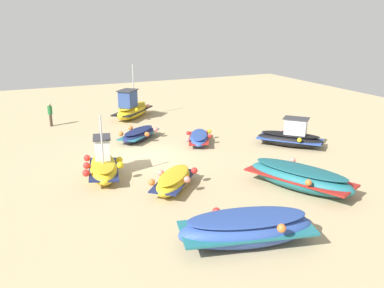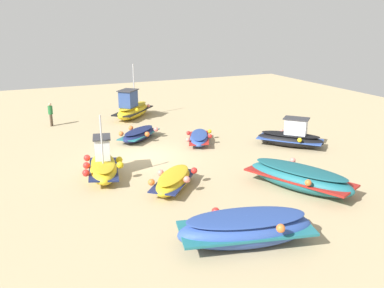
{
  "view_description": "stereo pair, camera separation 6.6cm",
  "coord_description": "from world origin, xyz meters",
  "px_view_note": "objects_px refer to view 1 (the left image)",
  "views": [
    {
      "loc": [
        -21.05,
        6.49,
        7.46
      ],
      "look_at": [
        -1.59,
        -2.22,
        0.9
      ],
      "focal_mm": 38.8,
      "sensor_mm": 36.0,
      "label": 1
    },
    {
      "loc": [
        -21.07,
        6.43,
        7.46
      ],
      "look_at": [
        -1.59,
        -2.22,
        0.9
      ],
      "focal_mm": 38.8,
      "sensor_mm": 36.0,
      "label": 2
    }
  ],
  "objects_px": {
    "fishing_boat_3": "(300,177)",
    "fishing_boat_7": "(174,181)",
    "fishing_boat_0": "(291,137)",
    "fishing_boat_1": "(139,134)",
    "fishing_boat_2": "(247,228)",
    "person_walking": "(50,113)",
    "fishing_boat_4": "(199,138)",
    "fishing_boat_5": "(103,165)",
    "fishing_boat_6": "(132,109)"
  },
  "relations": [
    {
      "from": "fishing_boat_1",
      "to": "fishing_boat_2",
      "type": "bearing_deg",
      "value": -134.29
    },
    {
      "from": "fishing_boat_1",
      "to": "fishing_boat_7",
      "type": "distance_m",
      "value": 8.2
    },
    {
      "from": "fishing_boat_1",
      "to": "fishing_boat_2",
      "type": "height_order",
      "value": "fishing_boat_2"
    },
    {
      "from": "fishing_boat_2",
      "to": "person_walking",
      "type": "relative_size",
      "value": 2.98
    },
    {
      "from": "fishing_boat_2",
      "to": "fishing_boat_7",
      "type": "xyz_separation_m",
      "value": [
        5.43,
        0.51,
        -0.19
      ]
    },
    {
      "from": "fishing_boat_2",
      "to": "person_walking",
      "type": "xyz_separation_m",
      "value": [
        19.47,
        4.3,
        0.37
      ]
    },
    {
      "from": "fishing_boat_2",
      "to": "fishing_boat_6",
      "type": "bearing_deg",
      "value": -82.0
    },
    {
      "from": "fishing_boat_6",
      "to": "fishing_boat_7",
      "type": "relative_size",
      "value": 1.28
    },
    {
      "from": "fishing_boat_0",
      "to": "fishing_boat_5",
      "type": "bearing_deg",
      "value": -130.26
    },
    {
      "from": "fishing_boat_5",
      "to": "fishing_boat_2",
      "type": "bearing_deg",
      "value": -147.29
    },
    {
      "from": "fishing_boat_1",
      "to": "fishing_boat_4",
      "type": "height_order",
      "value": "fishing_boat_1"
    },
    {
      "from": "fishing_boat_2",
      "to": "fishing_boat_6",
      "type": "relative_size",
      "value": 1.2
    },
    {
      "from": "fishing_boat_0",
      "to": "fishing_boat_4",
      "type": "bearing_deg",
      "value": -163.56
    },
    {
      "from": "fishing_boat_1",
      "to": "fishing_boat_3",
      "type": "xyz_separation_m",
      "value": [
        -10.46,
        -4.29,
        0.19
      ]
    },
    {
      "from": "fishing_boat_3",
      "to": "fishing_boat_5",
      "type": "height_order",
      "value": "fishing_boat_5"
    },
    {
      "from": "fishing_boat_1",
      "to": "fishing_boat_7",
      "type": "bearing_deg",
      "value": -138.86
    },
    {
      "from": "fishing_boat_1",
      "to": "fishing_boat_2",
      "type": "relative_size",
      "value": 0.66
    },
    {
      "from": "fishing_boat_7",
      "to": "fishing_boat_2",
      "type": "bearing_deg",
      "value": 45.96
    },
    {
      "from": "fishing_boat_3",
      "to": "fishing_boat_6",
      "type": "height_order",
      "value": "fishing_boat_6"
    },
    {
      "from": "fishing_boat_5",
      "to": "person_walking",
      "type": "relative_size",
      "value": 2.16
    },
    {
      "from": "fishing_boat_0",
      "to": "fishing_boat_6",
      "type": "distance_m",
      "value": 12.77
    },
    {
      "from": "fishing_boat_5",
      "to": "person_walking",
      "type": "distance_m",
      "value": 11.43
    },
    {
      "from": "fishing_boat_6",
      "to": "fishing_boat_1",
      "type": "bearing_deg",
      "value": 30.56
    },
    {
      "from": "fishing_boat_0",
      "to": "fishing_boat_6",
      "type": "xyz_separation_m",
      "value": [
        10.9,
        6.65,
        0.18
      ]
    },
    {
      "from": "person_walking",
      "to": "fishing_boat_0",
      "type": "bearing_deg",
      "value": 167.67
    },
    {
      "from": "fishing_boat_1",
      "to": "fishing_boat_5",
      "type": "relative_size",
      "value": 0.91
    },
    {
      "from": "fishing_boat_2",
      "to": "fishing_boat_4",
      "type": "bearing_deg",
      "value": -94.41
    },
    {
      "from": "fishing_boat_5",
      "to": "fishing_boat_6",
      "type": "xyz_separation_m",
      "value": [
        11.39,
        -4.73,
        0.13
      ]
    },
    {
      "from": "fishing_boat_7",
      "to": "person_walking",
      "type": "distance_m",
      "value": 14.56
    },
    {
      "from": "fishing_boat_3",
      "to": "fishing_boat_6",
      "type": "bearing_deg",
      "value": -14.33
    },
    {
      "from": "fishing_boat_2",
      "to": "person_walking",
      "type": "height_order",
      "value": "person_walking"
    },
    {
      "from": "fishing_boat_3",
      "to": "fishing_boat_7",
      "type": "distance_m",
      "value": 5.66
    },
    {
      "from": "fishing_boat_2",
      "to": "fishing_boat_7",
      "type": "relative_size",
      "value": 1.54
    },
    {
      "from": "person_walking",
      "to": "fishing_boat_7",
      "type": "bearing_deg",
      "value": 133.53
    },
    {
      "from": "fishing_boat_3",
      "to": "person_walking",
      "type": "bearing_deg",
      "value": 4.0
    },
    {
      "from": "fishing_boat_2",
      "to": "fishing_boat_6",
      "type": "height_order",
      "value": "fishing_boat_6"
    },
    {
      "from": "person_walking",
      "to": "fishing_boat_4",
      "type": "bearing_deg",
      "value": 162.79
    },
    {
      "from": "fishing_boat_2",
      "to": "person_walking",
      "type": "bearing_deg",
      "value": -64.69
    },
    {
      "from": "fishing_boat_3",
      "to": "fishing_boat_0",
      "type": "bearing_deg",
      "value": -58.32
    },
    {
      "from": "fishing_boat_1",
      "to": "fishing_boat_6",
      "type": "xyz_separation_m",
      "value": [
        5.92,
        -1.29,
        0.37
      ]
    },
    {
      "from": "fishing_boat_0",
      "to": "fishing_boat_6",
      "type": "height_order",
      "value": "fishing_boat_6"
    },
    {
      "from": "fishing_boat_7",
      "to": "person_walking",
      "type": "bearing_deg",
      "value": -124.27
    },
    {
      "from": "fishing_boat_0",
      "to": "fishing_boat_1",
      "type": "height_order",
      "value": "fishing_boat_0"
    },
    {
      "from": "fishing_boat_0",
      "to": "person_walking",
      "type": "relative_size",
      "value": 2.35
    },
    {
      "from": "fishing_boat_1",
      "to": "fishing_boat_6",
      "type": "height_order",
      "value": "fishing_boat_6"
    },
    {
      "from": "fishing_boat_6",
      "to": "person_walking",
      "type": "xyz_separation_m",
      "value": [
        -0.04,
        5.96,
        0.22
      ]
    },
    {
      "from": "fishing_boat_1",
      "to": "fishing_boat_5",
      "type": "xyz_separation_m",
      "value": [
        -5.47,
        3.44,
        0.24
      ]
    },
    {
      "from": "fishing_boat_6",
      "to": "fishing_boat_2",
      "type": "bearing_deg",
      "value": 37.98
    },
    {
      "from": "fishing_boat_5",
      "to": "fishing_boat_7",
      "type": "relative_size",
      "value": 1.12
    },
    {
      "from": "fishing_boat_6",
      "to": "fishing_boat_3",
      "type": "bearing_deg",
      "value": 53.21
    }
  ]
}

